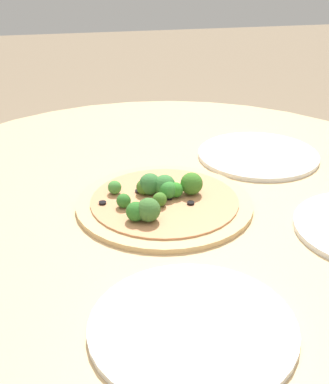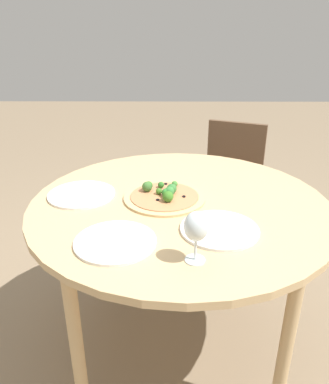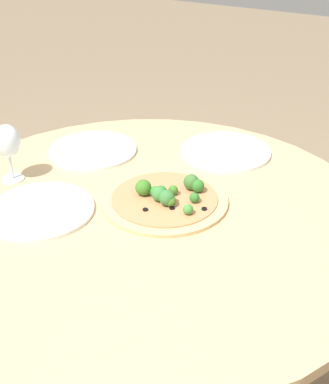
# 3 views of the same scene
# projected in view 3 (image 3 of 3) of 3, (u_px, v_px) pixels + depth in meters

# --- Properties ---
(dining_table) EXTENTS (1.21, 1.21, 0.75)m
(dining_table) POSITION_uv_depth(u_px,v_px,m) (146.00, 233.00, 1.41)
(dining_table) COLOR tan
(dining_table) RESTS_ON ground_plane
(pizza) EXTENTS (0.34, 0.34, 0.06)m
(pizza) POSITION_uv_depth(u_px,v_px,m) (166.00, 198.00, 1.40)
(pizza) COLOR tan
(pizza) RESTS_ON dining_table
(wine_glass) EXTENTS (0.07, 0.07, 0.17)m
(wine_glass) POSITION_uv_depth(u_px,v_px,m) (7.00, 142.00, 1.46)
(wine_glass) COLOR silver
(wine_glass) RESTS_ON dining_table
(plate_near) EXTENTS (0.28, 0.28, 0.01)m
(plate_near) POSITION_uv_depth(u_px,v_px,m) (40.00, 210.00, 1.37)
(plate_near) COLOR silver
(plate_near) RESTS_ON dining_table
(plate_far) EXTENTS (0.27, 0.27, 0.01)m
(plate_far) POSITION_uv_depth(u_px,v_px,m) (93.00, 150.00, 1.67)
(plate_far) COLOR silver
(plate_far) RESTS_ON dining_table
(plate_side) EXTENTS (0.28, 0.28, 0.01)m
(plate_side) POSITION_uv_depth(u_px,v_px,m) (226.00, 151.00, 1.66)
(plate_side) COLOR silver
(plate_side) RESTS_ON dining_table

